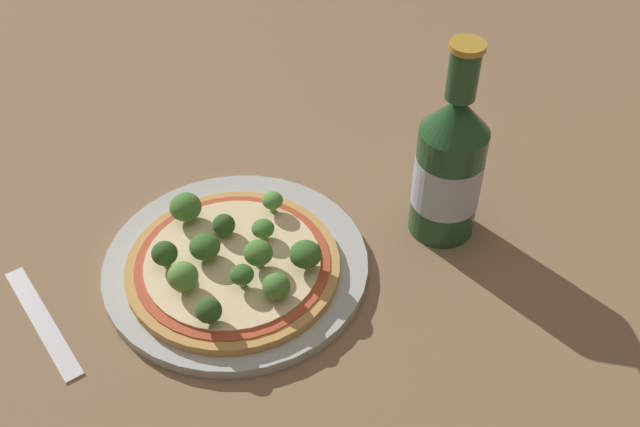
% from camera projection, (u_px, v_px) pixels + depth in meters
% --- Properties ---
extents(ground_plane, '(3.00, 3.00, 0.00)m').
position_uv_depth(ground_plane, '(247.00, 267.00, 0.77)').
color(ground_plane, '#846647').
extents(plate, '(0.27, 0.27, 0.01)m').
position_uv_depth(plate, '(236.00, 265.00, 0.77)').
color(plate, '#B2B7B2').
rests_on(plate, ground_plane).
extents(pizza, '(0.22, 0.22, 0.01)m').
position_uv_depth(pizza, '(233.00, 265.00, 0.75)').
color(pizza, tan).
rests_on(pizza, plate).
extents(broccoli_floret_0, '(0.02, 0.02, 0.02)m').
position_uv_depth(broccoli_floret_0, '(263.00, 229.00, 0.76)').
color(broccoli_floret_0, '#7A9E5B').
rests_on(broccoli_floret_0, pizza).
extents(broccoli_floret_1, '(0.02, 0.02, 0.02)m').
position_uv_depth(broccoli_floret_1, '(224.00, 225.00, 0.76)').
color(broccoli_floret_1, '#7A9E5B').
rests_on(broccoli_floret_1, pizza).
extents(broccoli_floret_2, '(0.03, 0.03, 0.03)m').
position_uv_depth(broccoli_floret_2, '(306.00, 254.00, 0.73)').
color(broccoli_floret_2, '#7A9E5B').
rests_on(broccoli_floret_2, pizza).
extents(broccoli_floret_3, '(0.03, 0.03, 0.03)m').
position_uv_depth(broccoli_floret_3, '(186.00, 207.00, 0.78)').
color(broccoli_floret_3, '#7A9E5B').
rests_on(broccoli_floret_3, pizza).
extents(broccoli_floret_4, '(0.03, 0.03, 0.03)m').
position_uv_depth(broccoli_floret_4, '(205.00, 246.00, 0.74)').
color(broccoli_floret_4, '#7A9E5B').
rests_on(broccoli_floret_4, pizza).
extents(broccoli_floret_5, '(0.03, 0.03, 0.03)m').
position_uv_depth(broccoli_floret_5, '(165.00, 254.00, 0.73)').
color(broccoli_floret_5, '#7A9E5B').
rests_on(broccoli_floret_5, pizza).
extents(broccoli_floret_6, '(0.02, 0.02, 0.03)m').
position_uv_depth(broccoli_floret_6, '(209.00, 311.00, 0.68)').
color(broccoli_floret_6, '#7A9E5B').
rests_on(broccoli_floret_6, pizza).
extents(broccoli_floret_7, '(0.03, 0.03, 0.03)m').
position_uv_depth(broccoli_floret_7, '(276.00, 286.00, 0.70)').
color(broccoli_floret_7, '#7A9E5B').
rests_on(broccoli_floret_7, pizza).
extents(broccoli_floret_8, '(0.02, 0.02, 0.02)m').
position_uv_depth(broccoli_floret_8, '(272.00, 201.00, 0.79)').
color(broccoli_floret_8, '#7A9E5B').
rests_on(broccoli_floret_8, pizza).
extents(broccoli_floret_9, '(0.03, 0.03, 0.03)m').
position_uv_depth(broccoli_floret_9, '(183.00, 276.00, 0.71)').
color(broccoli_floret_9, '#7A9E5B').
rests_on(broccoli_floret_9, pizza).
extents(broccoli_floret_10, '(0.02, 0.02, 0.02)m').
position_uv_depth(broccoli_floret_10, '(242.00, 275.00, 0.71)').
color(broccoli_floret_10, '#7A9E5B').
rests_on(broccoli_floret_10, pizza).
extents(broccoli_floret_11, '(0.03, 0.03, 0.03)m').
position_uv_depth(broccoli_floret_11, '(258.00, 253.00, 0.73)').
color(broccoli_floret_11, '#7A9E5B').
rests_on(broccoli_floret_11, pizza).
extents(beer_bottle, '(0.07, 0.07, 0.23)m').
position_uv_depth(beer_bottle, '(449.00, 165.00, 0.76)').
color(beer_bottle, '#234C28').
rests_on(beer_bottle, ground_plane).
extents(fork, '(0.07, 0.16, 0.00)m').
position_uv_depth(fork, '(42.00, 321.00, 0.72)').
color(fork, silver).
rests_on(fork, ground_plane).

